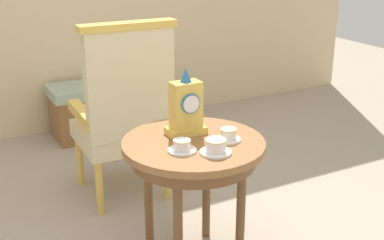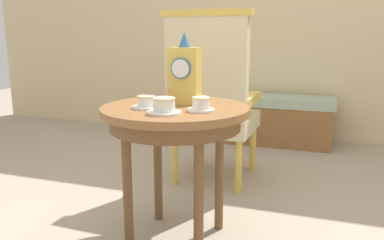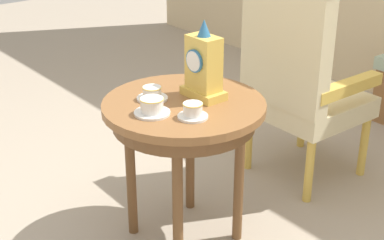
{
  "view_description": "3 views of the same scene",
  "coord_description": "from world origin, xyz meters",
  "px_view_note": "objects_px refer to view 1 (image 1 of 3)",
  "views": [
    {
      "loc": [
        -1.0,
        -2.02,
        1.6
      ],
      "look_at": [
        0.14,
        0.14,
        0.72
      ],
      "focal_mm": 48.27,
      "sensor_mm": 36.0,
      "label": 1
    },
    {
      "loc": [
        0.73,
        -1.68,
        0.99
      ],
      "look_at": [
        0.13,
        0.06,
        0.59
      ],
      "focal_mm": 36.87,
      "sensor_mm": 36.0,
      "label": 2
    },
    {
      "loc": [
        1.8,
        -1.38,
        1.58
      ],
      "look_at": [
        0.09,
        0.02,
        0.58
      ],
      "focal_mm": 53.6,
      "sensor_mm": 36.0,
      "label": 3
    }
  ],
  "objects_px": {
    "teacup_center": "(228,135)",
    "mantel_clock": "(186,108)",
    "armchair": "(125,110)",
    "window_bench": "(111,107)",
    "side_table": "(193,156)",
    "teacup_right": "(216,147)",
    "teacup_left": "(182,146)"
  },
  "relations": [
    {
      "from": "teacup_center",
      "to": "mantel_clock",
      "type": "bearing_deg",
      "value": 129.04
    },
    {
      "from": "teacup_left",
      "to": "window_bench",
      "type": "relative_size",
      "value": 0.13
    },
    {
      "from": "teacup_right",
      "to": "mantel_clock",
      "type": "distance_m",
      "value": 0.29
    },
    {
      "from": "teacup_left",
      "to": "armchair",
      "type": "distance_m",
      "value": 0.88
    },
    {
      "from": "mantel_clock",
      "to": "armchair",
      "type": "relative_size",
      "value": 0.29
    },
    {
      "from": "teacup_right",
      "to": "teacup_center",
      "type": "height_order",
      "value": "teacup_right"
    },
    {
      "from": "side_table",
      "to": "window_bench",
      "type": "bearing_deg",
      "value": 82.69
    },
    {
      "from": "teacup_right",
      "to": "window_bench",
      "type": "height_order",
      "value": "teacup_right"
    },
    {
      "from": "mantel_clock",
      "to": "window_bench",
      "type": "xyz_separation_m",
      "value": [
        0.24,
        1.86,
        -0.58
      ]
    },
    {
      "from": "teacup_right",
      "to": "mantel_clock",
      "type": "xyz_separation_m",
      "value": [
        -0.01,
        0.27,
        0.1
      ]
    },
    {
      "from": "mantel_clock",
      "to": "teacup_right",
      "type": "bearing_deg",
      "value": -88.16
    },
    {
      "from": "mantel_clock",
      "to": "window_bench",
      "type": "distance_m",
      "value": 1.96
    },
    {
      "from": "teacup_right",
      "to": "teacup_left",
      "type": "bearing_deg",
      "value": 144.19
    },
    {
      "from": "side_table",
      "to": "armchair",
      "type": "height_order",
      "value": "armchair"
    },
    {
      "from": "teacup_left",
      "to": "teacup_center",
      "type": "distance_m",
      "value": 0.25
    },
    {
      "from": "armchair",
      "to": "window_bench",
      "type": "xyz_separation_m",
      "value": [
        0.3,
        1.17,
        -0.37
      ]
    },
    {
      "from": "teacup_center",
      "to": "mantel_clock",
      "type": "relative_size",
      "value": 0.36
    },
    {
      "from": "teacup_right",
      "to": "teacup_center",
      "type": "xyz_separation_m",
      "value": [
        0.13,
        0.1,
        -0.0
      ]
    },
    {
      "from": "side_table",
      "to": "teacup_right",
      "type": "bearing_deg",
      "value": -83.81
    },
    {
      "from": "armchair",
      "to": "window_bench",
      "type": "distance_m",
      "value": 1.27
    },
    {
      "from": "side_table",
      "to": "teacup_center",
      "type": "bearing_deg",
      "value": -26.48
    },
    {
      "from": "teacup_right",
      "to": "armchair",
      "type": "bearing_deg",
      "value": 94.28
    },
    {
      "from": "teacup_center",
      "to": "armchair",
      "type": "bearing_deg",
      "value": 103.19
    },
    {
      "from": "teacup_right",
      "to": "window_bench",
      "type": "bearing_deg",
      "value": 83.79
    },
    {
      "from": "window_bench",
      "to": "armchair",
      "type": "bearing_deg",
      "value": -104.55
    },
    {
      "from": "teacup_left",
      "to": "mantel_clock",
      "type": "distance_m",
      "value": 0.24
    },
    {
      "from": "teacup_center",
      "to": "side_table",
      "type": "bearing_deg",
      "value": 153.52
    },
    {
      "from": "side_table",
      "to": "teacup_left",
      "type": "relative_size",
      "value": 5.23
    },
    {
      "from": "armchair",
      "to": "mantel_clock",
      "type": "bearing_deg",
      "value": -84.76
    },
    {
      "from": "teacup_right",
      "to": "mantel_clock",
      "type": "relative_size",
      "value": 0.43
    },
    {
      "from": "teacup_center",
      "to": "teacup_left",
      "type": "bearing_deg",
      "value": -177.16
    },
    {
      "from": "teacup_left",
      "to": "window_bench",
      "type": "xyz_separation_m",
      "value": [
        0.36,
        2.04,
        -0.47
      ]
    }
  ]
}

